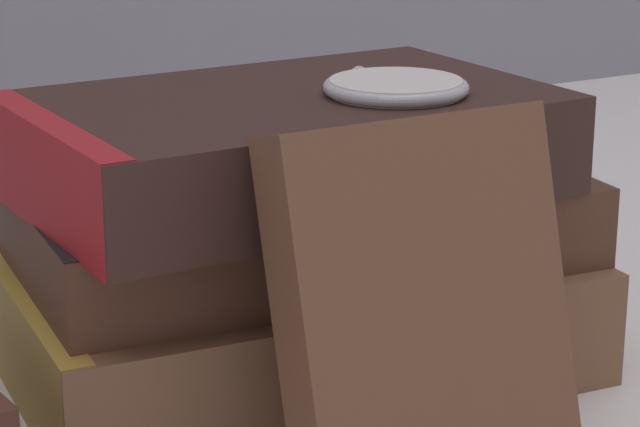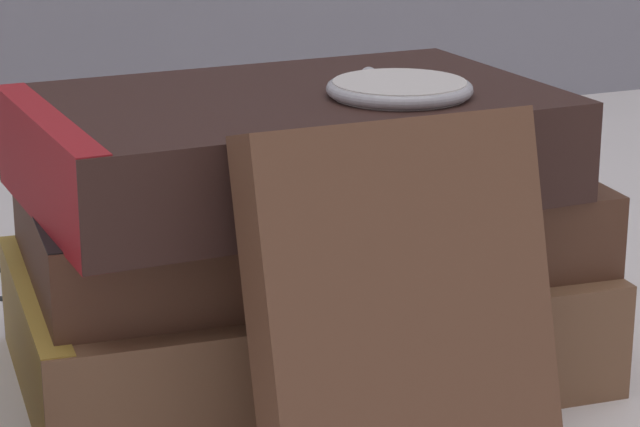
{
  "view_description": "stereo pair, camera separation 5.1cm",
  "coord_description": "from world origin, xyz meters",
  "px_view_note": "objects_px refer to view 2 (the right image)",
  "views": [
    {
      "loc": [
        -0.2,
        -0.43,
        0.23
      ],
      "look_at": [
        0.04,
        -0.01,
        0.08
      ],
      "focal_mm": 75.0,
      "sensor_mm": 36.0,
      "label": 1
    },
    {
      "loc": [
        -0.15,
        -0.46,
        0.23
      ],
      "look_at": [
        0.04,
        -0.01,
        0.08
      ],
      "focal_mm": 75.0,
      "sensor_mm": 36.0,
      "label": 2
    }
  ],
  "objects_px": {
    "pocket_watch": "(399,89)",
    "reading_glasses": "(83,270)",
    "book_flat_top": "(277,144)",
    "book_leaning_front": "(403,326)",
    "book_flat_bottom": "(288,316)",
    "book_flat_middle": "(293,220)"
  },
  "relations": [
    {
      "from": "book_flat_bottom",
      "to": "book_flat_middle",
      "type": "bearing_deg",
      "value": 41.26
    },
    {
      "from": "book_flat_bottom",
      "to": "book_flat_top",
      "type": "distance_m",
      "value": 0.08
    },
    {
      "from": "book_leaning_front",
      "to": "pocket_watch",
      "type": "height_order",
      "value": "book_leaning_front"
    },
    {
      "from": "book_flat_top",
      "to": "reading_glasses",
      "type": "bearing_deg",
      "value": 103.47
    },
    {
      "from": "book_flat_bottom",
      "to": "pocket_watch",
      "type": "bearing_deg",
      "value": -36.47
    },
    {
      "from": "book_flat_top",
      "to": "reading_glasses",
      "type": "distance_m",
      "value": 0.19
    },
    {
      "from": "book_leaning_front",
      "to": "reading_glasses",
      "type": "height_order",
      "value": "book_leaning_front"
    },
    {
      "from": "book_flat_middle",
      "to": "pocket_watch",
      "type": "distance_m",
      "value": 0.07
    },
    {
      "from": "book_leaning_front",
      "to": "reading_glasses",
      "type": "distance_m",
      "value": 0.27
    },
    {
      "from": "book_flat_top",
      "to": "book_leaning_front",
      "type": "height_order",
      "value": "book_leaning_front"
    },
    {
      "from": "book_flat_middle",
      "to": "reading_glasses",
      "type": "xyz_separation_m",
      "value": [
        -0.05,
        0.15,
        -0.06
      ]
    },
    {
      "from": "reading_glasses",
      "to": "book_flat_top",
      "type": "bearing_deg",
      "value": -80.47
    },
    {
      "from": "book_flat_top",
      "to": "pocket_watch",
      "type": "xyz_separation_m",
      "value": [
        0.04,
        -0.02,
        0.02
      ]
    },
    {
      "from": "pocket_watch",
      "to": "reading_glasses",
      "type": "relative_size",
      "value": 0.51
    },
    {
      "from": "book_flat_bottom",
      "to": "reading_glasses",
      "type": "relative_size",
      "value": 2.04
    },
    {
      "from": "book_leaning_front",
      "to": "reading_glasses",
      "type": "relative_size",
      "value": 1.11
    },
    {
      "from": "book_flat_top",
      "to": "pocket_watch",
      "type": "bearing_deg",
      "value": -27.09
    },
    {
      "from": "book_flat_top",
      "to": "book_flat_bottom",
      "type": "bearing_deg",
      "value": 49.45
    },
    {
      "from": "reading_glasses",
      "to": "book_flat_bottom",
      "type": "bearing_deg",
      "value": -76.82
    },
    {
      "from": "book_flat_middle",
      "to": "reading_glasses",
      "type": "height_order",
      "value": "book_flat_middle"
    },
    {
      "from": "pocket_watch",
      "to": "book_flat_middle",
      "type": "bearing_deg",
      "value": 133.33
    },
    {
      "from": "book_flat_bottom",
      "to": "book_leaning_front",
      "type": "distance_m",
      "value": 0.11
    }
  ]
}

